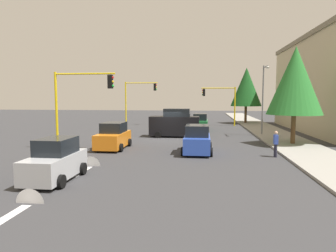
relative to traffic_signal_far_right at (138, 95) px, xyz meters
name	(u,v)px	position (x,y,z in m)	size (l,w,h in m)	color
ground_plane	(167,140)	(14.00, 5.74, -4.22)	(120.00, 120.00, 0.00)	#353538
sidewalk_kerb	(273,134)	(9.00, 16.24, -4.15)	(80.00, 4.00, 0.15)	gray
lane_arrow_near	(87,168)	(25.51, 2.74, -4.21)	(2.40, 1.10, 1.10)	silver
lane_arrow_mid	(22,208)	(31.51, 2.74, -4.21)	(2.40, 1.10, 1.10)	silver
traffic_signal_far_right	(138,95)	(0.00, 0.00, 0.00)	(0.36, 4.59, 5.99)	yellow
traffic_signal_far_left	(221,98)	(0.00, 11.37, -0.49)	(0.36, 4.59, 5.24)	yellow
traffic_signal_near_right	(79,95)	(20.00, 0.04, -0.18)	(0.36, 4.59, 5.71)	yellow
street_lamp_curbside	(264,92)	(10.39, 14.94, 0.13)	(2.15, 0.28, 7.00)	slate
tree_roadside_near	(295,81)	(16.00, 16.24, 0.95)	(4.31, 4.31, 7.88)	brown
tree_roadside_far	(246,87)	(-4.00, 15.24, 1.14)	(4.46, 4.46, 8.16)	brown
delivery_van_black	(175,124)	(12.00, 6.29, -2.94)	(2.22, 4.80, 2.77)	black
car_blue	(197,140)	(20.35, 8.62, -3.32)	(3.81, 2.07, 1.98)	blue
car_green	(200,123)	(5.95, 8.67, -3.32)	(3.94, 2.04, 1.98)	#1E7238
car_silver	(55,161)	(27.93, 2.18, -3.33)	(3.77, 1.93, 1.98)	#B2B5BA
car_orange	(113,137)	(19.21, 2.29, -3.32)	(4.04, 2.11, 1.98)	orange
pedestrian_crossing	(276,143)	(21.12, 13.71, -3.31)	(0.40, 0.24, 1.70)	#262638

